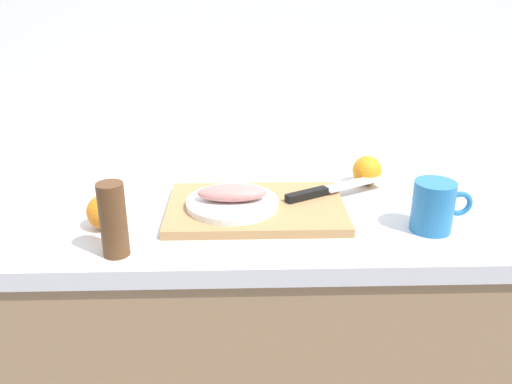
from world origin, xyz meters
The scene contains 10 objects.
back_wall centered at (0.00, 0.33, 1.25)m, with size 3.20×0.05×2.50m, color white.
kitchen_counter centered at (0.00, 0.00, 0.45)m, with size 2.00×0.60×0.90m.
cutting_board centered at (-0.07, -0.05, 0.91)m, with size 0.40×0.27×0.02m, color tan.
white_plate centered at (-0.12, -0.06, 0.93)m, with size 0.21×0.21×0.01m, color white.
fish_fillet centered at (-0.12, -0.06, 0.95)m, with size 0.16×0.07×0.04m, color tan.
chef_knife centered at (0.10, 0.01, 0.93)m, with size 0.27×0.16×0.02m.
coffee_mug_1 centered at (0.30, -0.15, 0.95)m, with size 0.13×0.09×0.11m.
orange_1 centered at (-0.39, -0.12, 0.94)m, with size 0.07×0.07×0.07m, color orange.
orange_2 centered at (0.22, 0.12, 0.94)m, with size 0.07×0.07×0.07m, color orange.
pepper_mill centered at (-0.35, -0.23, 0.97)m, with size 0.05×0.05×0.15m, color brown.
Camera 1 is at (-0.10, -1.16, 1.42)m, focal length 37.72 mm.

